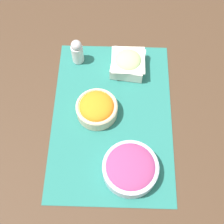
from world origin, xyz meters
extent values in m
plane|color=#422D1E|center=(0.00, 0.00, 0.00)|extent=(3.00, 3.00, 0.00)
cube|color=#236B60|center=(0.00, 0.00, 0.00)|extent=(0.58, 0.39, 0.00)
cylinder|color=beige|center=(0.01, 0.05, 0.03)|extent=(0.13, 0.13, 0.04)
torus|color=beige|center=(0.01, 0.05, 0.05)|extent=(0.13, 0.13, 0.01)
ellipsoid|color=orange|center=(0.01, 0.05, 0.05)|extent=(0.11, 0.11, 0.04)
cylinder|color=silver|center=(-0.18, -0.06, 0.03)|extent=(0.16, 0.16, 0.05)
torus|color=silver|center=(-0.18, -0.06, 0.05)|extent=(0.16, 0.16, 0.01)
ellipsoid|color=#93386B|center=(-0.18, -0.06, 0.05)|extent=(0.14, 0.14, 0.03)
cube|color=silver|center=(0.19, -0.05, 0.03)|extent=(0.12, 0.12, 0.05)
cube|color=silver|center=(0.19, -0.05, 0.05)|extent=(0.11, 0.11, 0.00)
ellipsoid|color=#A8CC7F|center=(0.19, -0.05, 0.05)|extent=(0.09, 0.09, 0.04)
cylinder|color=silver|center=(0.22, 0.13, 0.04)|extent=(0.04, 0.04, 0.07)
sphere|color=#B2B2B7|center=(0.22, 0.13, 0.08)|extent=(0.04, 0.04, 0.04)
camera|label=1|loc=(-0.45, -0.01, 0.91)|focal=50.00mm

